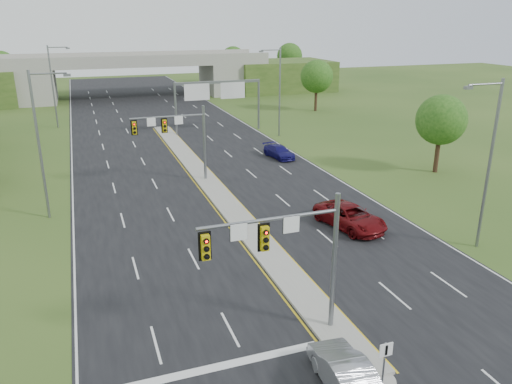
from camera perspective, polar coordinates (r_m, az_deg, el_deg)
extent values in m
plane|color=#314D1B|center=(25.65, 8.49, -15.07)|extent=(240.00, 240.00, 0.00)
cube|color=black|center=(56.36, -8.25, 4.31)|extent=(24.00, 160.00, 0.02)
cube|color=gray|center=(45.10, -5.15, 0.74)|extent=(2.00, 54.00, 0.16)
cone|color=gray|center=(22.87, 13.44, -19.98)|extent=(2.00, 2.00, 0.16)
cube|color=gold|center=(44.88, -6.57, 0.49)|extent=(0.12, 54.00, 0.01)
cube|color=gold|center=(45.41, -3.74, 0.81)|extent=(0.12, 54.00, 0.01)
cube|color=silver|center=(55.40, -20.29, 3.04)|extent=(0.12, 160.00, 0.01)
cube|color=silver|center=(59.68, 2.94, 5.34)|extent=(0.12, 160.00, 0.01)
cube|color=silver|center=(22.97, -5.65, -19.52)|extent=(10.50, 0.50, 0.01)
cylinder|color=slate|center=(23.86, 8.91, -8.10)|extent=(0.24, 0.24, 7.00)
cylinder|color=slate|center=(21.46, 1.59, -3.14)|extent=(6.50, 0.16, 0.16)
cube|color=#C3AA0C|center=(21.44, 1.00, -5.34)|extent=(0.35, 0.25, 1.10)
cube|color=#C3AA0C|center=(20.75, -5.78, -6.32)|extent=(0.35, 0.25, 1.10)
cube|color=black|center=(21.56, 0.87, -5.20)|extent=(0.55, 0.04, 1.30)
cube|color=black|center=(20.88, -5.87, -6.16)|extent=(0.55, 0.04, 1.30)
sphere|color=#FF0C05|center=(21.19, 1.13, -4.62)|extent=(0.20, 0.20, 0.20)
sphere|color=#FF0C05|center=(20.49, -5.72, -5.58)|extent=(0.20, 0.20, 0.20)
cube|color=white|center=(21.08, -1.96, -4.61)|extent=(0.75, 0.04, 0.75)
cube|color=white|center=(21.86, 4.07, -3.75)|extent=(0.75, 0.04, 0.75)
cylinder|color=slate|center=(46.03, -5.91, 5.51)|extent=(0.24, 0.24, 7.00)
cylinder|color=slate|center=(44.83, -10.10, 8.47)|extent=(6.50, 0.16, 0.16)
cube|color=#C3AA0C|center=(44.68, -10.41, 7.44)|extent=(0.35, 0.25, 1.10)
cube|color=#C3AA0C|center=(44.36, -13.74, 7.12)|extent=(0.35, 0.25, 1.10)
cube|color=black|center=(44.82, -10.44, 7.47)|extent=(0.55, 0.04, 1.30)
cube|color=black|center=(44.49, -13.76, 7.15)|extent=(0.55, 0.04, 1.30)
sphere|color=#FF0C05|center=(44.49, -10.40, 7.85)|extent=(0.20, 0.20, 0.20)
sphere|color=#FF0C05|center=(44.16, -13.75, 7.53)|extent=(0.20, 0.20, 0.20)
cube|color=white|center=(44.59, -11.88, 7.84)|extent=(0.75, 0.04, 0.75)
cube|color=white|center=(44.97, -8.82, 8.12)|extent=(0.75, 0.04, 0.75)
cylinder|color=slate|center=(21.94, 14.39, -18.69)|extent=(0.08, 0.08, 2.20)
cube|color=white|center=(21.43, 14.65, -17.06)|extent=(0.60, 0.04, 0.60)
cube|color=black|center=(21.41, 14.70, -17.11)|extent=(0.10, 0.02, 0.45)
cylinder|color=slate|center=(65.49, -9.16, 9.30)|extent=(0.28, 0.28, 6.60)
cylinder|color=slate|center=(68.41, 0.31, 9.96)|extent=(0.28, 0.28, 6.60)
cube|color=slate|center=(66.27, -4.40, 12.40)|extent=(11.50, 0.35, 0.35)
cube|color=#0C5514|center=(65.53, -6.78, 11.27)|extent=(3.20, 0.08, 2.00)
cube|color=#0C5514|center=(66.76, -2.68, 11.53)|extent=(3.20, 0.08, 2.00)
cube|color=silver|center=(65.49, -6.76, 11.27)|extent=(3.30, 0.03, 2.10)
cube|color=silver|center=(66.71, -2.67, 11.53)|extent=(3.30, 0.03, 2.10)
cube|color=gray|center=(99.36, -23.68, 11.13)|extent=(6.00, 12.00, 6.00)
cube|color=gray|center=(102.87, -4.07, 12.88)|extent=(6.00, 12.00, 6.00)
cube|color=#314D1B|center=(107.08, 2.82, 13.16)|extent=(20.00, 14.00, 6.00)
cube|color=gray|center=(99.34, -13.91, 14.25)|extent=(50.00, 12.00, 1.20)
cube|color=gray|center=(93.52, -13.55, 14.64)|extent=(50.00, 0.40, 0.90)
cube|color=gray|center=(105.03, -14.32, 15.04)|extent=(50.00, 0.40, 0.90)
cylinder|color=slate|center=(39.62, -23.53, 4.71)|extent=(0.20, 0.20, 11.00)
cylinder|color=slate|center=(38.70, -22.69, 12.38)|extent=(2.50, 0.12, 0.12)
cube|color=slate|center=(38.68, -20.79, 12.39)|extent=(0.50, 0.25, 0.18)
cylinder|color=slate|center=(74.08, -22.21, 11.01)|extent=(0.20, 0.20, 11.00)
cylinder|color=slate|center=(73.60, -21.73, 15.11)|extent=(2.50, 0.12, 0.12)
cube|color=slate|center=(73.59, -20.72, 15.11)|extent=(0.50, 0.25, 0.18)
cylinder|color=slate|center=(34.70, 25.09, 2.60)|extent=(0.20, 0.20, 11.00)
cylinder|color=slate|center=(32.87, 24.79, 11.13)|extent=(2.50, 0.12, 0.12)
cube|color=slate|center=(32.04, 23.11, 10.91)|extent=(0.50, 0.25, 0.18)
cylinder|color=slate|center=(63.82, 2.73, 11.26)|extent=(0.20, 0.20, 11.00)
cylinder|color=slate|center=(62.85, 1.71, 15.92)|extent=(2.50, 0.12, 0.12)
cube|color=slate|center=(62.41, 0.59, 15.76)|extent=(0.50, 0.25, 0.18)
cylinder|color=#382316|center=(51.84, 20.00, 4.29)|extent=(0.44, 0.44, 4.00)
sphere|color=#1A4612|center=(51.17, 20.41, 7.75)|extent=(4.80, 4.80, 4.80)
cylinder|color=#382316|center=(82.94, 6.86, 10.65)|extent=(0.44, 0.44, 4.25)
sphere|color=#1A4612|center=(82.51, 6.95, 12.98)|extent=(5.20, 5.20, 5.20)
cylinder|color=#382316|center=(113.96, -26.81, 11.10)|extent=(0.44, 0.44, 4.25)
sphere|color=#1A4612|center=(113.64, -27.08, 12.78)|extent=(5.60, 5.60, 5.60)
cylinder|color=#382316|center=(118.28, -2.60, 13.32)|extent=(0.44, 0.44, 4.25)
sphere|color=#1A4612|center=(117.98, -2.62, 14.96)|extent=(5.60, 5.60, 5.60)
cylinder|color=#382316|center=(123.08, 3.82, 13.59)|extent=(0.44, 0.44, 4.50)
sphere|color=#1A4612|center=(122.78, 3.86, 15.26)|extent=(6.00, 6.00, 6.00)
imported|color=#98999F|center=(21.71, 10.22, -19.82)|extent=(2.04, 4.86, 1.56)
imported|color=#5B090B|center=(36.61, 10.71, -2.78)|extent=(3.89, 6.34, 1.64)
imported|color=#110E55|center=(54.22, 2.65, 4.62)|extent=(2.57, 4.78, 1.32)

